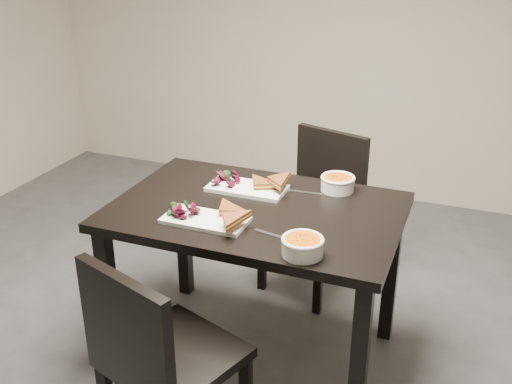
% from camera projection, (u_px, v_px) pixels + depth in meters
% --- Properties ---
extents(table, '(1.20, 0.80, 0.75)m').
position_uv_depth(table, '(256.00, 228.00, 2.54)').
color(table, black).
rests_on(table, ground).
extents(chair_near, '(0.53, 0.53, 0.85)m').
position_uv_depth(chair_near, '(156.00, 355.00, 2.05)').
color(chair_near, black).
rests_on(chair_near, ground).
extents(chair_far, '(0.52, 0.52, 0.85)m').
position_uv_depth(chair_far, '(319.00, 201.00, 3.19)').
color(chair_far, black).
rests_on(chair_far, ground).
extents(plate_near, '(0.34, 0.17, 0.02)m').
position_uv_depth(plate_near, '(205.00, 220.00, 2.38)').
color(plate_near, white).
rests_on(plate_near, table).
extents(sandwich_near, '(0.20, 0.17, 0.05)m').
position_uv_depth(sandwich_near, '(222.00, 213.00, 2.35)').
color(sandwich_near, brown).
rests_on(sandwich_near, plate_near).
extents(salad_near, '(0.11, 0.09, 0.05)m').
position_uv_depth(salad_near, '(183.00, 209.00, 2.40)').
color(salad_near, black).
rests_on(salad_near, plate_near).
extents(soup_bowl_near, '(0.15, 0.15, 0.07)m').
position_uv_depth(soup_bowl_near, '(303.00, 245.00, 2.13)').
color(soup_bowl_near, white).
rests_on(soup_bowl_near, table).
extents(cutlery_near, '(0.18, 0.05, 0.00)m').
position_uv_depth(cutlery_near, '(275.00, 236.00, 2.27)').
color(cutlery_near, silver).
rests_on(cutlery_near, table).
extents(plate_far, '(0.35, 0.17, 0.02)m').
position_uv_depth(plate_far, '(247.00, 188.00, 2.67)').
color(plate_far, white).
rests_on(plate_far, table).
extents(sandwich_far, '(0.21, 0.19, 0.06)m').
position_uv_depth(sandwich_far, '(259.00, 184.00, 2.62)').
color(sandwich_far, brown).
rests_on(sandwich_far, plate_far).
extents(salad_far, '(0.11, 0.10, 0.05)m').
position_uv_depth(salad_far, '(226.00, 178.00, 2.69)').
color(salad_far, black).
rests_on(salad_far, plate_far).
extents(soup_bowl_far, '(0.15, 0.15, 0.07)m').
position_uv_depth(soup_bowl_far, '(338.00, 182.00, 2.65)').
color(soup_bowl_far, white).
rests_on(soup_bowl_far, table).
extents(cutlery_far, '(0.18, 0.03, 0.00)m').
position_uv_depth(cutlery_far, '(302.00, 192.00, 2.65)').
color(cutlery_far, silver).
rests_on(cutlery_far, table).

